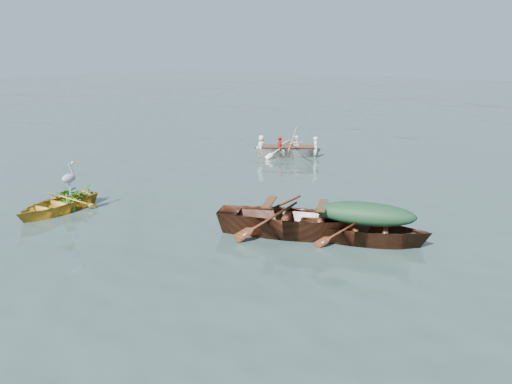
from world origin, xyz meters
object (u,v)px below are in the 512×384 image
yellow_dinghy (57,212)px  green_tarp_boat (363,242)px  heron (69,184)px  open_wooden_boat (295,235)px  rowed_boat (288,157)px

yellow_dinghy → green_tarp_boat: size_ratio=0.74×
yellow_dinghy → heron: heron is taller
green_tarp_boat → open_wooden_boat: bearing=90.0°
green_tarp_boat → heron: (-7.08, -2.66, 0.86)m
open_wooden_boat → green_tarp_boat: bearing=-93.4°
yellow_dinghy → green_tarp_boat: (7.62, 2.76, 0.00)m
yellow_dinghy → heron: 1.02m
green_tarp_boat → rowed_boat: bearing=23.3°
heron → yellow_dinghy: bearing=-174.8°
yellow_dinghy → heron: (0.54, 0.10, 0.86)m
yellow_dinghy → green_tarp_boat: green_tarp_boat is taller
rowed_boat → yellow_dinghy: bearing=138.4°
heron → open_wooden_boat: bearing=15.8°
open_wooden_boat → rowed_boat: bearing=10.5°
yellow_dinghy → rowed_boat: (1.26, 9.73, 0.00)m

